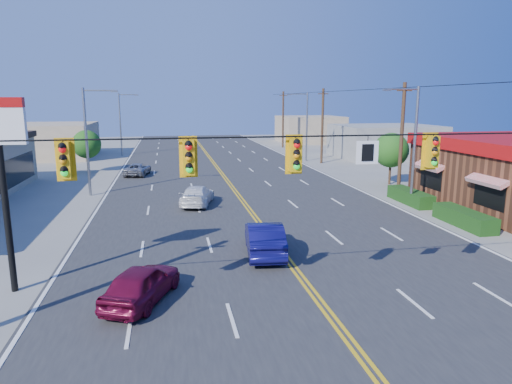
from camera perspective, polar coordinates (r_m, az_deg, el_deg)
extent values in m
plane|color=gray|center=(16.23, 8.82, -14.69)|extent=(160.00, 160.00, 0.00)
cube|color=#2D2D30|center=(34.78, -2.32, -0.33)|extent=(20.00, 120.00, 0.06)
cylinder|color=black|center=(14.63, 9.53, 6.93)|extent=(24.00, 0.05, 0.05)
cube|color=white|center=(15.14, 13.74, 4.82)|extent=(0.75, 0.04, 0.75)
cube|color=#D89E0C|center=(14.07, -22.83, 3.67)|extent=(0.55, 0.34, 1.25)
cube|color=#D89E0C|center=(13.78, -8.42, 4.30)|extent=(0.55, 0.34, 1.25)
cube|color=#D89E0C|center=(14.31, 4.94, 4.64)|extent=(0.55, 0.34, 1.25)
cube|color=#D89E0C|center=(16.24, 21.16, 4.71)|extent=(0.55, 0.34, 1.25)
cube|color=#194214|center=(31.28, 21.40, -1.67)|extent=(1.20, 9.00, 0.90)
cylinder|color=black|center=(19.07, -28.72, -2.44)|extent=(0.24, 0.24, 6.00)
cylinder|color=gray|center=(32.16, 19.21, 5.24)|extent=(0.20, 0.20, 8.00)
cylinder|color=gray|center=(31.48, 17.89, 12.14)|extent=(2.20, 0.12, 0.12)
cube|color=gray|center=(30.97, 16.06, 12.18)|extent=(0.50, 0.25, 0.15)
cylinder|color=gray|center=(54.21, 6.38, 8.06)|extent=(0.20, 0.20, 8.00)
cylinder|color=gray|center=(53.81, 5.32, 12.11)|extent=(2.20, 0.12, 0.12)
cube|color=gray|center=(53.51, 4.17, 12.08)|extent=(0.50, 0.25, 0.15)
cylinder|color=gray|center=(36.28, -20.41, 5.80)|extent=(0.20, 0.20, 8.00)
cylinder|color=gray|center=(35.99, -19.07, 11.91)|extent=(2.20, 0.12, 0.12)
cube|color=gray|center=(35.86, -17.29, 11.95)|extent=(0.50, 0.25, 0.15)
cylinder|color=gray|center=(62.03, -16.60, 8.08)|extent=(0.20, 0.20, 8.00)
cylinder|color=gray|center=(61.86, -15.77, 11.64)|extent=(2.20, 0.12, 0.12)
cube|color=gray|center=(61.78, -14.73, 11.65)|extent=(0.50, 0.25, 0.15)
cylinder|color=#47301E|center=(36.20, 17.72, 6.28)|extent=(0.28, 0.28, 8.40)
cylinder|color=#47301E|center=(52.67, 8.29, 8.14)|extent=(0.28, 0.28, 8.40)
cylinder|color=#47301E|center=(69.90, 3.40, 9.01)|extent=(0.28, 0.28, 8.40)
cylinder|color=#47301E|center=(40.68, 16.38, 2.39)|extent=(0.20, 0.20, 2.10)
sphere|color=#235B19|center=(40.44, 16.53, 5.03)|extent=(2.94, 2.94, 2.94)
cylinder|color=#47301E|center=(48.70, -20.27, 3.51)|extent=(0.20, 0.20, 2.00)
sphere|color=#235B19|center=(48.51, -20.41, 5.61)|extent=(2.80, 2.80, 2.80)
cube|color=gray|center=(60.34, 15.84, 6.13)|extent=(12.00, 10.00, 4.00)
cube|color=tan|center=(63.64, -24.62, 5.87)|extent=(11.00, 12.00, 4.20)
cube|color=tan|center=(79.56, 6.73, 7.80)|extent=(10.00, 10.00, 4.40)
imported|color=maroon|center=(16.97, -14.11, -11.20)|extent=(3.04, 4.28, 1.35)
imported|color=#0F0D50|center=(21.28, 1.05, -5.93)|extent=(2.14, 4.78, 1.52)
imported|color=white|center=(31.47, -7.37, -0.50)|extent=(2.87, 4.84, 1.32)
imported|color=#96959A|center=(44.99, -14.58, 2.70)|extent=(2.62, 4.42, 1.15)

